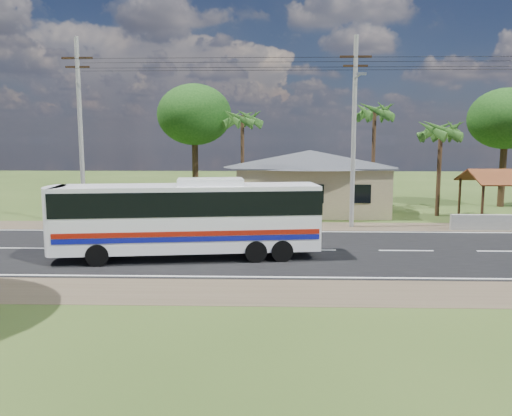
% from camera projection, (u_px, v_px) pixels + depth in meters
% --- Properties ---
extents(ground, '(120.00, 120.00, 0.00)m').
position_uv_depth(ground, '(309.00, 250.00, 23.25)').
color(ground, '#2E4318').
rests_on(ground, ground).
extents(road, '(120.00, 16.00, 0.03)m').
position_uv_depth(road, '(309.00, 250.00, 23.24)').
color(road, black).
rests_on(road, ground).
extents(house, '(12.40, 10.00, 5.00)m').
position_uv_depth(house, '(310.00, 175.00, 35.73)').
color(house, tan).
rests_on(house, ground).
extents(waiting_shed, '(5.20, 4.48, 3.35)m').
position_uv_depth(waiting_shed, '(509.00, 179.00, 30.91)').
color(waiting_shed, '#3A2815').
rests_on(waiting_shed, ground).
extents(utility_poles, '(32.80, 2.22, 11.00)m').
position_uv_depth(utility_poles, '(348.00, 129.00, 28.81)').
color(utility_poles, '#9E9E99').
rests_on(utility_poles, ground).
extents(palm_near, '(2.80, 2.80, 6.70)m').
position_uv_depth(palm_near, '(441.00, 131.00, 33.09)').
color(palm_near, '#47301E').
rests_on(palm_near, ground).
extents(palm_mid, '(2.80, 2.80, 8.20)m').
position_uv_depth(palm_mid, '(375.00, 113.00, 37.45)').
color(palm_mid, '#47301E').
rests_on(palm_mid, ground).
extents(palm_far, '(2.80, 2.80, 7.70)m').
position_uv_depth(palm_far, '(242.00, 120.00, 38.31)').
color(palm_far, '#47301E').
rests_on(palm_far, ground).
extents(tree_behind_house, '(6.00, 6.00, 9.61)m').
position_uv_depth(tree_behind_house, '(194.00, 115.00, 40.35)').
color(tree_behind_house, '#47301E').
rests_on(tree_behind_house, ground).
extents(tree_behind_shed, '(5.60, 5.60, 9.02)m').
position_uv_depth(tree_behind_shed, '(506.00, 119.00, 37.72)').
color(tree_behind_shed, '#47301E').
rests_on(tree_behind_shed, ground).
extents(coach_bus, '(11.38, 3.85, 3.47)m').
position_uv_depth(coach_bus, '(189.00, 213.00, 21.47)').
color(coach_bus, white).
rests_on(coach_bus, ground).
extents(motorcycle, '(1.76, 0.93, 0.88)m').
position_uv_depth(motorcycle, '(479.00, 222.00, 28.55)').
color(motorcycle, black).
rests_on(motorcycle, ground).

